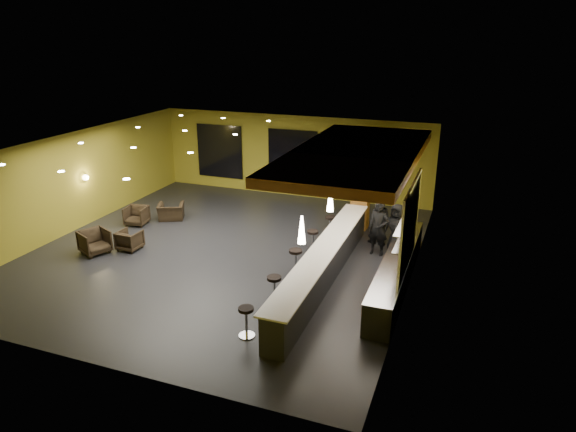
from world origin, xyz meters
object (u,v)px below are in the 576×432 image
(bar_counter, at_px, (324,266))
(pendant_0, at_px, (302,230))
(armchair_a, at_px, (95,242))
(bar_stool_3, at_px, (313,239))
(staff_c, at_px, (396,229))
(prep_counter, at_px, (397,271))
(armchair_b, at_px, (130,240))
(staff_b, at_px, (380,221))
(armchair_c, at_px, (137,216))
(armchair_d, at_px, (171,212))
(pendant_1, at_px, (330,199))
(bar_stool_2, at_px, (296,259))
(bar_stool_4, at_px, (330,224))
(bar_stool_0, at_px, (246,318))
(pendant_2, at_px, (351,177))
(staff_a, at_px, (378,228))
(bar_stool_1, at_px, (274,287))
(column, at_px, (361,182))

(bar_counter, height_order, pendant_0, pendant_0)
(armchair_a, xyz_separation_m, bar_stool_3, (6.63, 2.49, 0.10))
(staff_c, xyz_separation_m, bar_stool_3, (-2.53, -0.92, -0.35))
(prep_counter, height_order, armchair_b, prep_counter)
(prep_counter, relative_size, armchair_a, 6.99)
(staff_b, distance_m, armchair_c, 8.95)
(staff_c, xyz_separation_m, armchair_d, (-8.58, 0.20, -0.53))
(staff_c, bearing_deg, pendant_1, -103.84)
(bar_stool_2, distance_m, bar_stool_4, 3.27)
(armchair_b, xyz_separation_m, bar_stool_0, (5.78, -3.34, 0.16))
(prep_counter, distance_m, bar_stool_2, 2.92)
(prep_counter, distance_m, pendant_0, 3.73)
(pendant_2, xyz_separation_m, staff_b, (0.98, 0.31, -1.51))
(staff_b, height_order, armchair_a, staff_b)
(armchair_a, distance_m, bar_stool_3, 7.08)
(pendant_0, xyz_separation_m, pendant_1, (0.00, 2.50, 0.00))
(prep_counter, bearing_deg, bar_stool_2, -172.23)
(pendant_2, distance_m, staff_a, 1.89)
(pendant_1, relative_size, armchair_d, 0.73)
(pendant_1, xyz_separation_m, staff_c, (1.60, 2.27, -1.51))
(staff_a, bearing_deg, prep_counter, -56.56)
(bar_counter, bearing_deg, pendant_2, 90.00)
(staff_a, xyz_separation_m, bar_stool_1, (-1.93, -4.15, -0.39))
(prep_counter, height_order, column, column)
(prep_counter, xyz_separation_m, staff_a, (-0.92, 1.96, 0.47))
(bar_counter, distance_m, bar_stool_1, 1.89)
(staff_b, distance_m, bar_stool_4, 1.78)
(prep_counter, height_order, bar_stool_1, prep_counter)
(armchair_a, height_order, bar_stool_2, bar_stool_2)
(pendant_1, distance_m, bar_stool_1, 2.98)
(prep_counter, distance_m, bar_stool_1, 3.60)
(pendant_0, bearing_deg, staff_a, 76.43)
(prep_counter, bearing_deg, staff_a, 115.27)
(bar_stool_0, xyz_separation_m, bar_stool_3, (-0.03, 5.19, -0.00))
(staff_b, bearing_deg, armchair_d, -167.85)
(armchair_b, relative_size, armchair_d, 0.76)
(bar_stool_1, bearing_deg, bar_stool_0, -91.61)
(pendant_2, distance_m, staff_c, 2.21)
(pendant_1, xyz_separation_m, bar_stool_0, (-0.90, -3.84, -1.86))
(bar_stool_0, relative_size, bar_stool_3, 1.00)
(column, bearing_deg, bar_stool_1, -97.73)
(staff_a, height_order, bar_stool_3, staff_a)
(bar_stool_3, bearing_deg, pendant_0, -76.48)
(pendant_0, xyz_separation_m, bar_stool_2, (-0.90, 2.10, -1.83))
(bar_counter, bearing_deg, pendant_1, 90.00)
(bar_counter, distance_m, bar_stool_0, 3.46)
(bar_stool_1, bearing_deg, armchair_b, 163.85)
(bar_counter, xyz_separation_m, pendant_2, (0.00, 3.00, 1.85))
(armchair_c, bearing_deg, armchair_d, 37.45)
(armchair_d, bearing_deg, bar_stool_0, 109.02)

